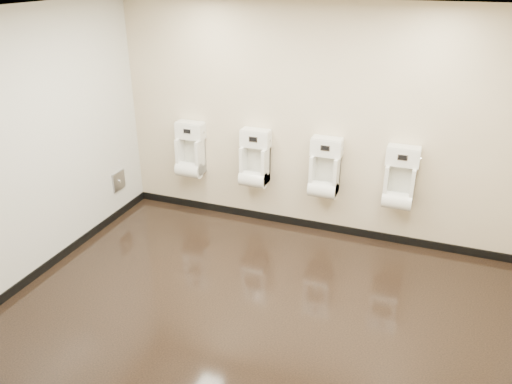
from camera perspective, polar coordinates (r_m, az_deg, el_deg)
ground at (r=5.17m, az=0.75°, el=-12.73°), size 5.00×3.50×0.00m
ceiling at (r=4.12m, az=0.98°, el=19.89°), size 5.00×3.50×0.00m
back_wall at (r=6.04m, az=6.53°, el=7.78°), size 5.00×0.02×2.80m
front_wall at (r=3.07m, az=-10.47°, el=-10.43°), size 5.00×0.02×2.80m
left_wall at (r=5.75m, az=-23.40°, el=4.98°), size 0.02×3.50×2.80m
tile_overlay_left at (r=5.75m, az=-23.36°, el=4.97°), size 0.01×3.50×2.80m
skirting_back at (r=6.55m, az=5.94°, el=-3.62°), size 5.00×0.02×0.10m
skirting_left at (r=6.29m, az=-21.25°, el=-6.66°), size 0.02×3.50×0.10m
access_panel at (r=6.90m, az=-15.43°, el=1.25°), size 0.04×0.25×0.25m
urinal_0 at (r=6.66m, az=-7.51°, el=4.36°), size 0.38×0.29×0.71m
urinal_1 at (r=6.30m, az=-0.16°, el=3.38°), size 0.38×0.29×0.71m
urinal_2 at (r=6.07m, az=7.84°, el=2.26°), size 0.38×0.29×0.71m
urinal_3 at (r=5.96m, az=16.09°, el=1.05°), size 0.38×0.29×0.71m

